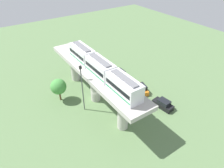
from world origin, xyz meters
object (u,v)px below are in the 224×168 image
at_px(parked_car_orange, 141,89).
at_px(parked_car_black, 163,104).
at_px(train, 100,68).
at_px(signal_post, 82,87).
at_px(parked_car_blue, 120,74).
at_px(tree_near_viaduct, 58,87).

xyz_separation_m(parked_car_orange, parked_car_black, (-0.16, 6.42, 0.00)).
height_order(train, parked_car_black, train).
bearing_deg(signal_post, parked_car_black, 148.21).
height_order(parked_car_blue, tree_near_viaduct, tree_near_viaduct).
bearing_deg(parked_car_black, train, -43.12).
relative_size(train, parked_car_blue, 4.81).
distance_m(parked_car_orange, parked_car_black, 6.42).
distance_m(parked_car_blue, parked_car_black, 14.08).
height_order(parked_car_blue, parked_car_black, same).
height_order(train, parked_car_blue, train).
bearing_deg(train, parked_car_blue, -144.32).
relative_size(parked_car_blue, parked_car_black, 0.97).
bearing_deg(tree_near_viaduct, parked_car_black, 139.37).
bearing_deg(parked_car_orange, signal_post, 5.30).
xyz_separation_m(parked_car_blue, tree_near_viaduct, (15.64, 0.40, 2.58)).
bearing_deg(parked_car_orange, parked_car_blue, -75.90).
bearing_deg(parked_car_orange, parked_car_black, 104.53).
bearing_deg(train, parked_car_black, 143.66).
relative_size(parked_car_blue, tree_near_viaduct, 0.86).
height_order(tree_near_viaduct, signal_post, signal_post).
bearing_deg(parked_car_blue, tree_near_viaduct, 3.62).
bearing_deg(parked_car_black, parked_car_blue, -95.55).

